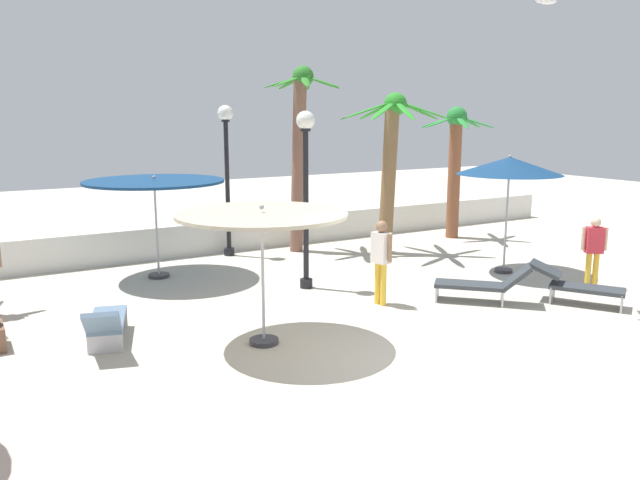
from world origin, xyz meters
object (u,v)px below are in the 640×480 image
(patio_umbrella_2, at_px, (154,185))
(lounge_chair_0, at_px, (106,322))
(guest_0, at_px, (381,254))
(palm_tree_3, at_px, (391,153))
(patio_umbrella_3, at_px, (262,220))
(patio_umbrella_0, at_px, (509,166))
(lounge_chair_1, at_px, (575,284))
(guest_2, at_px, (594,246))
(lounge_chair_2, at_px, (482,284))
(lamp_post_1, at_px, (306,175))
(seagull_0, at_px, (547,0))
(palm_tree_1, at_px, (300,139))
(lamp_post_0, at_px, (227,159))
(palm_tree_2, at_px, (455,156))

(patio_umbrella_2, xyz_separation_m, lounge_chair_0, (-2.02, -3.97, -1.80))
(patio_umbrella_2, height_order, guest_0, patio_umbrella_2)
(palm_tree_3, bearing_deg, patio_umbrella_3, -142.15)
(patio_umbrella_0, distance_m, patio_umbrella_3, 7.30)
(lounge_chair_1, xyz_separation_m, guest_2, (1.30, 0.59, 0.55))
(lounge_chair_2, bearing_deg, lamp_post_1, 132.24)
(palm_tree_3, relative_size, lamp_post_1, 1.13)
(patio_umbrella_2, xyz_separation_m, seagull_0, (5.58, -6.09, 3.60))
(lounge_chair_0, bearing_deg, lounge_chair_1, -15.49)
(patio_umbrella_0, xyz_separation_m, lounge_chair_0, (-9.41, -0.21, -2.18))
(patio_umbrella_2, height_order, palm_tree_3, palm_tree_3)
(patio_umbrella_0, height_order, lounge_chair_2, patio_umbrella_0)
(patio_umbrella_0, height_order, patio_umbrella_2, patio_umbrella_0)
(palm_tree_3, distance_m, guest_2, 5.79)
(lamp_post_1, height_order, lounge_chair_0, lamp_post_1)
(guest_0, bearing_deg, lamp_post_1, 109.89)
(patio_umbrella_2, xyz_separation_m, lounge_chair_1, (6.65, -6.37, -1.78))
(palm_tree_1, relative_size, lamp_post_0, 1.26)
(lounge_chair_2, bearing_deg, palm_tree_1, 97.03)
(lounge_chair_2, relative_size, seagull_0, 1.69)
(palm_tree_3, distance_m, lounge_chair_1, 6.32)
(lamp_post_1, relative_size, seagull_0, 3.77)
(guest_2, bearing_deg, lounge_chair_0, 169.72)
(palm_tree_2, height_order, lounge_chair_0, palm_tree_2)
(palm_tree_1, xyz_separation_m, lounge_chair_2, (0.78, -6.31, -2.74))
(lounge_chair_0, bearing_deg, patio_umbrella_3, -29.18)
(lounge_chair_2, height_order, seagull_0, seagull_0)
(patio_umbrella_2, bearing_deg, lounge_chair_1, -43.77)
(palm_tree_1, distance_m, lounge_chair_2, 6.92)
(guest_0, bearing_deg, guest_2, -16.07)
(lounge_chair_2, distance_m, guest_0, 2.19)
(patio_umbrella_3, height_order, lamp_post_0, lamp_post_0)
(palm_tree_3, bearing_deg, lamp_post_1, -151.61)
(seagull_0, bearing_deg, lamp_post_1, 130.49)
(palm_tree_1, relative_size, palm_tree_2, 1.26)
(palm_tree_1, relative_size, lounge_chair_1, 2.74)
(patio_umbrella_2, height_order, guest_2, patio_umbrella_2)
(lounge_chair_1, bearing_deg, palm_tree_1, 107.65)
(patio_umbrella_0, xyz_separation_m, lamp_post_0, (-5.04, 5.14, 0.05))
(lamp_post_0, xyz_separation_m, guest_0, (0.89, -5.80, -1.57))
(lounge_chair_1, xyz_separation_m, guest_0, (-3.42, 1.95, 0.64))
(palm_tree_1, bearing_deg, patio_umbrella_3, -123.29)
(palm_tree_3, bearing_deg, patio_umbrella_0, -72.02)
(patio_umbrella_3, relative_size, lamp_post_0, 0.69)
(lamp_post_1, bearing_deg, palm_tree_1, 63.32)
(palm_tree_1, distance_m, palm_tree_3, 2.52)
(palm_tree_3, relative_size, lounge_chair_0, 2.22)
(palm_tree_2, bearing_deg, palm_tree_1, 172.29)
(lounge_chair_0, distance_m, lounge_chair_2, 7.25)
(lamp_post_0, height_order, guest_2, lamp_post_0)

